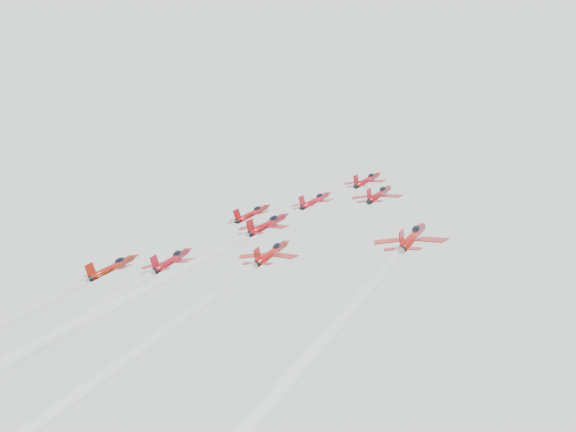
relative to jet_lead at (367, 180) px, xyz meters
The scene contains 7 objects.
jet_lead is the anchor object (origin of this frame).
jet_row2_left 25.40m from the jet_lead, 135.41° to the right, with size 9.34×12.20×6.94m.
jet_row2_center 15.23m from the jet_lead, 113.59° to the right, with size 9.08×11.86×6.74m.
jet_row2_right 18.48m from the jet_lead, 59.81° to the right, with size 9.69×12.66×7.20m.
jet_center 79.72m from the jet_lead, 96.26° to the right, with size 10.16×98.68×51.25m.
jet_rear_right 95.62m from the jet_lead, 87.81° to the right, with size 9.45×91.79×47.66m.
jet_rear_farright 102.62m from the jet_lead, 74.25° to the right, with size 10.44×101.34×52.63m.
Camera 1 is at (65.43, -116.96, 120.82)m, focal length 50.00 mm.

